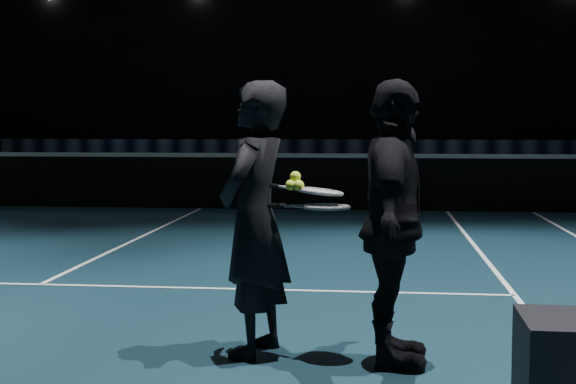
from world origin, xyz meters
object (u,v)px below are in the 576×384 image
Objects in this scene: player_a at (255,219)px; racket_upper at (320,192)px; racket_lower at (326,207)px; player_b at (393,224)px; tennis_balls at (295,183)px.

player_a is 2.48× the size of racket_upper.
racket_lower is at bearing -42.66° from racket_upper.
player_b is at bearing 95.85° from player_a.
player_b is (0.84, -0.14, 0.00)m from player_a.
racket_lower is (-0.39, 0.07, 0.09)m from player_b.
player_b is at bearing -9.92° from tennis_balls.
racket_upper is at bearing 141.34° from racket_lower.
player_b is 0.41m from racket_lower.
player_b is 14.03× the size of tennis_balls.
player_a is 1.00× the size of player_b.
tennis_balls is (-0.59, 0.10, 0.23)m from player_b.
racket_lower is at bearing -10.91° from tennis_balls.
player_a reaches higher than racket_upper.
player_b is 2.48× the size of racket_lower.
racket_upper is (-0.44, 0.11, 0.18)m from player_b.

